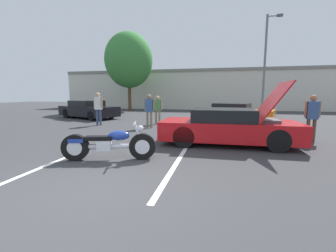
% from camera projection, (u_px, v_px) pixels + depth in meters
% --- Properties ---
extents(ground_plane, '(80.00, 80.00, 0.00)m').
position_uv_depth(ground_plane, '(88.00, 193.00, 3.88)').
color(ground_plane, '#38383A').
extents(parking_stripe_foreground, '(0.12, 5.92, 0.01)m').
position_uv_depth(parking_stripe_foreground, '(86.00, 149.00, 6.97)').
color(parking_stripe_foreground, white).
rests_on(parking_stripe_foreground, ground).
extents(parking_stripe_middle, '(0.12, 5.92, 0.01)m').
position_uv_depth(parking_stripe_middle, '(182.00, 155.00, 6.31)').
color(parking_stripe_middle, white).
rests_on(parking_stripe_middle, ground).
extents(far_building, '(32.00, 4.20, 4.40)m').
position_uv_depth(far_building, '(201.00, 89.00, 26.09)').
color(far_building, beige).
rests_on(far_building, ground).
extents(light_pole, '(1.21, 0.28, 7.98)m').
position_uv_depth(light_pole, '(266.00, 61.00, 18.29)').
color(light_pole, slate).
rests_on(light_pole, ground).
extents(tree_background, '(4.71, 4.71, 7.73)m').
position_uv_depth(tree_background, '(129.00, 60.00, 22.16)').
color(tree_background, brown).
rests_on(tree_background, ground).
extents(motorcycle, '(2.34, 0.97, 0.98)m').
position_uv_depth(motorcycle, '(109.00, 144.00, 5.81)').
color(motorcycle, black).
rests_on(motorcycle, ground).
extents(show_car_hood_open, '(4.50, 1.88, 2.10)m').
position_uv_depth(show_car_hood_open, '(229.00, 127.00, 7.60)').
color(show_car_hood_open, red).
rests_on(show_car_hood_open, ground).
extents(parked_car_left_row, '(4.92, 3.39, 1.25)m').
position_uv_depth(parked_car_left_row, '(88.00, 110.00, 15.86)').
color(parked_car_left_row, black).
rests_on(parked_car_left_row, ground).
extents(parked_car_right_row, '(4.79, 3.11, 1.15)m').
position_uv_depth(parked_car_right_row, '(234.00, 113.00, 13.62)').
color(parked_car_right_row, orange).
rests_on(parked_car_right_row, ground).
extents(spectator_near_motorcycle, '(0.52, 0.21, 1.60)m').
position_uv_depth(spectator_near_motorcycle, '(158.00, 108.00, 12.71)').
color(spectator_near_motorcycle, gray).
rests_on(spectator_near_motorcycle, ground).
extents(spectator_by_show_car, '(0.52, 0.23, 1.78)m').
position_uv_depth(spectator_by_show_car, '(98.00, 106.00, 12.25)').
color(spectator_by_show_car, '#38476B').
rests_on(spectator_by_show_car, ground).
extents(spectator_midground, '(0.52, 0.22, 1.67)m').
position_uv_depth(spectator_midground, '(312.00, 114.00, 8.00)').
color(spectator_midground, brown).
rests_on(spectator_midground, ground).
extents(spectator_far_lot, '(0.52, 0.22, 1.68)m').
position_uv_depth(spectator_far_lot, '(149.00, 108.00, 11.27)').
color(spectator_far_lot, gray).
rests_on(spectator_far_lot, ground).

